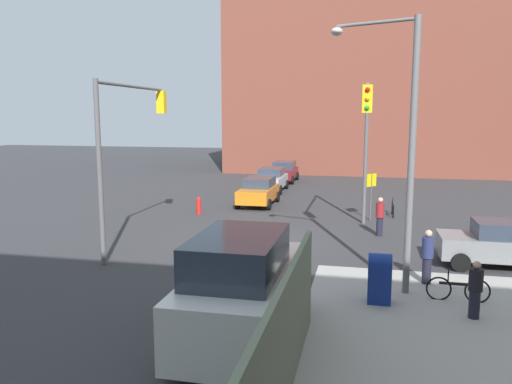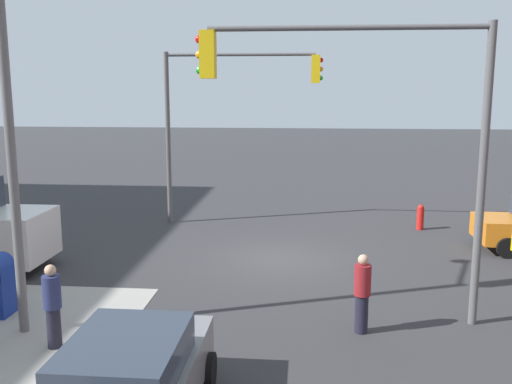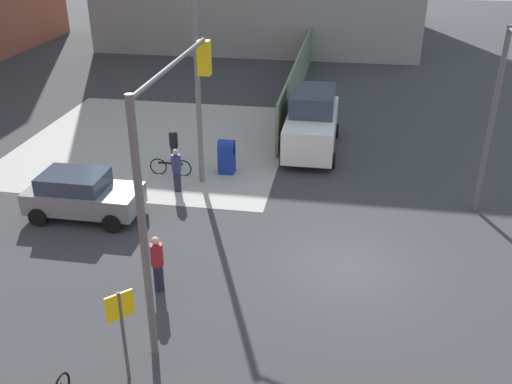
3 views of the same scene
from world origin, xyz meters
name	(u,v)px [view 2 (image 2 of 3)]	position (x,y,z in m)	size (l,w,h in m)	color
ground_plane	(280,259)	(0.00, 0.00, 0.00)	(120.00, 120.00, 0.00)	#333335
traffic_signal_nw_corner	(370,111)	(-2.10, 4.50, 4.67)	(6.21, 0.36, 6.50)	#59595B
traffic_signal_se_corner	(227,102)	(2.23, -4.50, 4.66)	(5.91, 0.36, 6.50)	#59595B
street_lamp_corner	(22,110)	(5.08, 5.45, 4.70)	(1.18, 2.54, 8.00)	slate
fire_hydrant	(420,217)	(-5.00, -4.20, 0.49)	(0.26, 0.26, 0.94)	red
coupe_gray	(132,381)	(1.76, 9.18, 0.84)	(2.02, 3.89, 1.62)	slate
pedestrian_crossing	(362,292)	(-2.00, 5.20, 0.90)	(0.36, 0.36, 1.72)	maroon
pedestrian_walking_north	(53,305)	(4.20, 6.50, 0.90)	(0.36, 0.36, 1.73)	navy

